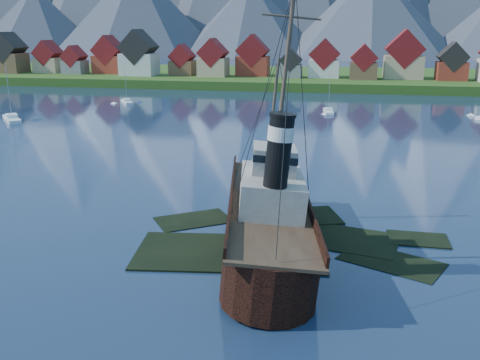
% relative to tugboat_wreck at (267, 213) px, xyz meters
% --- Properties ---
extents(ground, '(1400.00, 1400.00, 0.00)m').
position_rel_tugboat_wreck_xyz_m(ground, '(-0.00, -1.09, -3.23)').
color(ground, '#182A45').
rests_on(ground, ground).
extents(shoal, '(31.71, 21.24, 1.14)m').
position_rel_tugboat_wreck_xyz_m(shoal, '(1.77, 1.06, -3.57)').
color(shoal, black).
rests_on(shoal, ground).
extents(shore_bank, '(600.00, 80.00, 3.20)m').
position_rel_tugboat_wreck_xyz_m(shore_bank, '(-0.00, 168.91, -3.23)').
color(shore_bank, '#274C15').
rests_on(shore_bank, ground).
extents(seawall, '(600.00, 2.50, 2.00)m').
position_rel_tugboat_wreck_xyz_m(seawall, '(-0.00, 130.91, -3.23)').
color(seawall, '#3F3D38').
rests_on(seawall, ground).
extents(town, '(250.96, 16.69, 17.30)m').
position_rel_tugboat_wreck_xyz_m(town, '(-33.12, 151.09, 5.76)').
color(town, maroon).
rests_on(town, ground).
extents(tugboat_wreck, '(7.55, 32.53, 25.78)m').
position_rel_tugboat_wreck_xyz_m(tugboat_wreck, '(0.00, 0.00, 0.00)').
color(tugboat_wreck, black).
rests_on(tugboat_wreck, ground).
extents(sailboat_a, '(9.07, 9.62, 12.93)m').
position_rel_tugboat_wreck_xyz_m(sailboat_a, '(-68.79, 60.48, -2.94)').
color(sailboat_a, white).
rests_on(sailboat_a, ground).
extents(sailboat_c, '(6.22, 7.73, 10.33)m').
position_rel_tugboat_wreck_xyz_m(sailboat_c, '(-54.62, 93.94, -2.99)').
color(sailboat_c, white).
rests_on(sailboat_c, ground).
extents(sailboat_e, '(3.10, 8.75, 9.93)m').
position_rel_tugboat_wreck_xyz_m(sailboat_e, '(2.53, 87.37, -3.01)').
color(sailboat_e, white).
rests_on(sailboat_e, ground).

